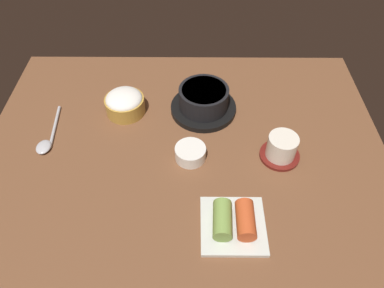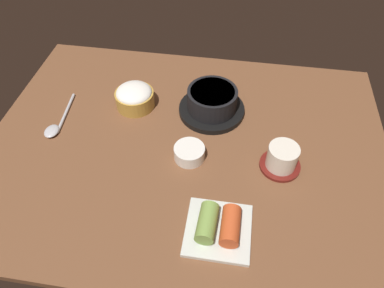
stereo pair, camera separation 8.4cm
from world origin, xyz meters
The scene contains 7 objects.
dining_table centered at (0.00, 0.00, 1.00)cm, with size 100.00×76.00×2.00cm, color brown.
stone_pot centered at (4.99, 13.17, 5.41)cm, with size 17.71×17.71×7.25cm.
rice_bowl centered at (-16.06, 12.47, 5.18)cm, with size 10.52×10.52×6.35cm.
tea_cup_with_saucer centered at (23.20, -3.18, 5.09)cm, with size 9.63×9.63×6.47cm.
banchan_cup_center centered at (1.63, -3.70, 3.79)cm, with size 7.42×7.42×3.33cm.
kimchi_plate centered at (10.60, -22.29, 3.91)cm, with size 13.34×13.34×4.88cm.
spoon centered at (-34.35, 1.10, 2.62)cm, with size 3.62×17.24×1.35cm.
Camera 1 is at (2.41, -58.41, 68.20)cm, focal length 33.15 mm.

